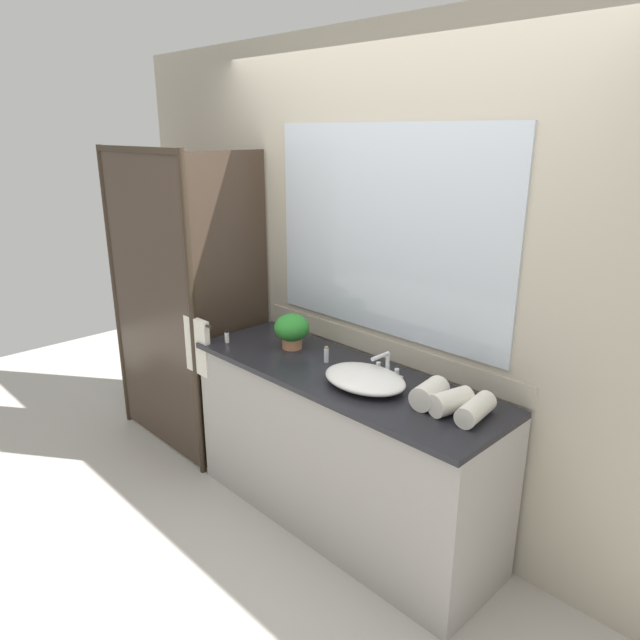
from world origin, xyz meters
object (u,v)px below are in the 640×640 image
faucet (386,368)px  rolled_towel_middle (451,402)px  potted_plant (292,329)px  rolled_towel_far_edge (430,394)px  amenity_bottle_lotion (227,337)px  rolled_towel_near_edge (476,410)px  amenity_bottle_body_wash (326,355)px  sink_basin (365,379)px

faucet → rolled_towel_middle: 0.46m
potted_plant → rolled_towel_far_edge: bearing=-2.3°
rolled_towel_middle → rolled_towel_far_edge: size_ratio=1.05×
amenity_bottle_lotion → rolled_towel_near_edge: size_ratio=0.34×
potted_plant → amenity_bottle_body_wash: 0.30m
rolled_towel_middle → rolled_towel_far_edge: bearing=-176.6°
amenity_bottle_lotion → rolled_towel_middle: bearing=7.2°
faucet → rolled_towel_near_edge: 0.57m
amenity_bottle_body_wash → sink_basin: bearing=-13.4°
amenity_bottle_body_wash → rolled_towel_far_edge: size_ratio=0.49×
rolled_towel_near_edge → amenity_bottle_body_wash: bearing=179.9°
potted_plant → rolled_towel_far_edge: size_ratio=1.11×
amenity_bottle_body_wash → rolled_towel_middle: bearing=-1.7°
rolled_towel_middle → rolled_towel_far_edge: 0.11m
potted_plant → rolled_towel_middle: 1.09m
sink_basin → amenity_bottle_body_wash: (-0.35, 0.08, 0.00)m
rolled_towel_near_edge → potted_plant: bearing=179.4°
sink_basin → rolled_towel_far_edge: 0.35m
sink_basin → amenity_bottle_body_wash: size_ratio=4.92×
sink_basin → faucet: faucet is taller
sink_basin → potted_plant: (-0.64, 0.09, 0.08)m
rolled_towel_near_edge → sink_basin: bearing=-171.7°
amenity_bottle_body_wash → rolled_towel_far_edge: bearing=-2.5°
potted_plant → rolled_towel_near_edge: bearing=-0.6°
faucet → amenity_bottle_lotion: bearing=-163.8°
rolled_towel_far_edge → amenity_bottle_body_wash: bearing=177.5°
faucet → rolled_towel_middle: faucet is taller
amenity_bottle_lotion → rolled_towel_middle: rolled_towel_middle is taller
sink_basin → faucet: size_ratio=2.58×
faucet → rolled_towel_near_edge: faucet is taller
faucet → rolled_towel_middle: (0.45, -0.10, 0.01)m
faucet → amenity_bottle_body_wash: 0.36m
rolled_towel_near_edge → rolled_towel_middle: bearing=-168.6°
faucet → amenity_bottle_lotion: 1.01m
potted_plant → sink_basin: bearing=-8.3°
rolled_towel_middle → amenity_bottle_body_wash: bearing=178.3°
sink_basin → faucet: bearing=90.0°
potted_plant → amenity_bottle_body_wash: (0.29, -0.01, -0.07)m
rolled_towel_far_edge → faucet: bearing=162.3°
rolled_towel_near_edge → rolled_towel_middle: rolled_towel_middle is taller
sink_basin → rolled_towel_near_edge: (0.56, 0.08, 0.01)m
sink_basin → rolled_towel_middle: rolled_towel_middle is taller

